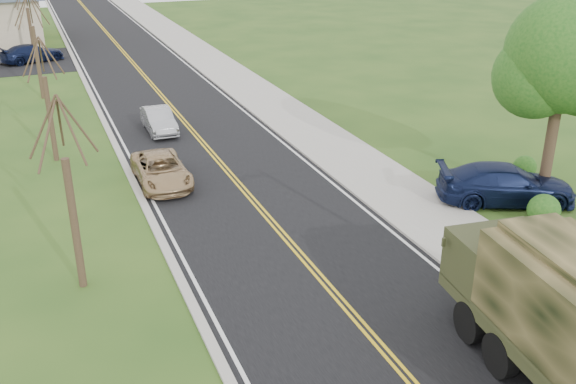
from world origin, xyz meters
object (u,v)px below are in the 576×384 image
military_truck (572,315)px  sedan_silver (159,120)px  pickup_navy (506,184)px  suv_champagne (161,170)px

military_truck → sedan_silver: military_truck is taller
sedan_silver → pickup_navy: (10.88, -14.29, 0.15)m
military_truck → pickup_navy: size_ratio=1.41×
pickup_navy → suv_champagne: bearing=83.2°
sedan_silver → pickup_navy: pickup_navy is taller
suv_champagne → sedan_silver: size_ratio=1.17×
military_truck → sedan_silver: size_ratio=1.99×
sedan_silver → pickup_navy: size_ratio=0.71×
military_truck → pickup_navy: (6.08, 9.38, -1.31)m
military_truck → suv_champagne: (-6.17, 16.48, -1.48)m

